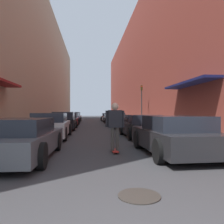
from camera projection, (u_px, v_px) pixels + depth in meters
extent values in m
plane|color=#38383A|center=(93.00, 125.00, 23.56)|extent=(122.88, 122.88, 0.00)
cube|color=gray|center=(59.00, 122.00, 28.66)|extent=(1.80, 55.86, 0.12)
cube|color=gray|center=(125.00, 122.00, 29.57)|extent=(1.80, 55.86, 0.12)
cube|color=tan|center=(36.00, 64.00, 28.37)|extent=(4.00, 55.86, 15.19)
cube|color=brown|center=(146.00, 70.00, 29.88)|extent=(4.00, 55.86, 14.44)
cube|color=#141947|center=(189.00, 84.00, 11.57)|extent=(1.00, 4.80, 0.12)
cube|color=#515459|center=(22.00, 143.00, 6.44)|extent=(1.89, 4.32, 0.58)
cube|color=#232833|center=(19.00, 126.00, 6.23)|extent=(1.62, 2.26, 0.44)
cylinder|color=black|center=(8.00, 142.00, 7.67)|extent=(0.18, 0.66, 0.66)
cylinder|color=black|center=(58.00, 141.00, 7.85)|extent=(0.18, 0.66, 0.66)
cylinder|color=black|center=(42.00, 156.00, 5.22)|extent=(0.18, 0.66, 0.66)
cube|color=silver|center=(51.00, 128.00, 11.64)|extent=(1.89, 4.37, 0.68)
cube|color=#232833|center=(50.00, 117.00, 11.42)|extent=(1.62, 2.29, 0.46)
cylinder|color=black|center=(40.00, 130.00, 12.88)|extent=(0.18, 0.68, 0.68)
cylinder|color=black|center=(70.00, 130.00, 13.06)|extent=(0.18, 0.68, 0.68)
cylinder|color=black|center=(27.00, 134.00, 10.21)|extent=(0.18, 0.68, 0.68)
cylinder|color=black|center=(65.00, 134.00, 10.39)|extent=(0.18, 0.68, 0.68)
cube|color=black|center=(64.00, 123.00, 17.53)|extent=(1.83, 4.79, 0.69)
cube|color=#232833|center=(64.00, 115.00, 17.29)|extent=(1.58, 2.50, 0.53)
cylinder|color=black|center=(56.00, 125.00, 18.91)|extent=(0.18, 0.62, 0.62)
cylinder|color=black|center=(76.00, 124.00, 19.09)|extent=(0.18, 0.62, 0.62)
cylinder|color=black|center=(50.00, 127.00, 15.97)|extent=(0.18, 0.62, 0.62)
cylinder|color=black|center=(74.00, 127.00, 16.15)|extent=(0.18, 0.62, 0.62)
cube|color=maroon|center=(70.00, 121.00, 22.88)|extent=(1.85, 4.69, 0.62)
cube|color=#232833|center=(70.00, 115.00, 22.65)|extent=(1.59, 2.46, 0.51)
cylinder|color=black|center=(63.00, 122.00, 24.23)|extent=(0.18, 0.66, 0.66)
cylinder|color=black|center=(79.00, 122.00, 24.41)|extent=(0.18, 0.66, 0.66)
cylinder|color=black|center=(60.00, 123.00, 21.36)|extent=(0.18, 0.66, 0.66)
cylinder|color=black|center=(77.00, 123.00, 21.54)|extent=(0.18, 0.66, 0.66)
cube|color=navy|center=(73.00, 119.00, 28.06)|extent=(1.76, 4.06, 0.68)
cube|color=#232833|center=(72.00, 114.00, 27.86)|extent=(1.54, 2.12, 0.44)
cylinder|color=black|center=(67.00, 120.00, 29.22)|extent=(0.18, 0.72, 0.72)
cylinder|color=black|center=(80.00, 120.00, 29.40)|extent=(0.18, 0.72, 0.72)
cylinder|color=black|center=(65.00, 121.00, 26.73)|extent=(0.18, 0.72, 0.72)
cylinder|color=black|center=(79.00, 120.00, 26.90)|extent=(0.18, 0.72, 0.72)
cube|color=silver|center=(75.00, 118.00, 33.29)|extent=(1.80, 4.74, 0.68)
cube|color=#232833|center=(75.00, 114.00, 33.05)|extent=(1.55, 2.48, 0.53)
cylinder|color=black|center=(70.00, 119.00, 34.65)|extent=(0.18, 0.69, 0.69)
cylinder|color=black|center=(81.00, 119.00, 34.83)|extent=(0.18, 0.69, 0.69)
cylinder|color=black|center=(69.00, 119.00, 31.75)|extent=(0.18, 0.69, 0.69)
cylinder|color=black|center=(80.00, 119.00, 31.92)|extent=(0.18, 0.69, 0.69)
cube|color=#232326|center=(174.00, 139.00, 7.15)|extent=(1.98, 4.11, 0.61)
cube|color=#232833|center=(176.00, 123.00, 6.94)|extent=(1.71, 2.16, 0.46)
cylinder|color=black|center=(138.00, 139.00, 8.30)|extent=(0.18, 0.68, 0.68)
cylinder|color=black|center=(184.00, 139.00, 8.50)|extent=(0.18, 0.68, 0.68)
cylinder|color=black|center=(159.00, 151.00, 5.80)|extent=(0.18, 0.68, 0.68)
cylinder|color=black|center=(224.00, 150.00, 5.99)|extent=(0.18, 0.68, 0.68)
cube|color=black|center=(141.00, 128.00, 12.09)|extent=(1.85, 4.54, 0.59)
cube|color=#232833|center=(142.00, 119.00, 11.86)|extent=(1.60, 2.37, 0.46)
cylinder|color=black|center=(122.00, 129.00, 13.39)|extent=(0.18, 0.66, 0.66)
cylinder|color=black|center=(149.00, 129.00, 13.57)|extent=(0.18, 0.66, 0.66)
cylinder|color=black|center=(130.00, 134.00, 10.61)|extent=(0.18, 0.66, 0.66)
cylinder|color=black|center=(165.00, 133.00, 10.79)|extent=(0.18, 0.66, 0.66)
cube|color=silver|center=(126.00, 124.00, 17.56)|extent=(1.88, 4.26, 0.57)
cube|color=#232833|center=(127.00, 118.00, 17.35)|extent=(1.62, 2.23, 0.42)
cylinder|color=black|center=(113.00, 125.00, 18.77)|extent=(0.18, 0.62, 0.62)
cylinder|color=black|center=(134.00, 124.00, 18.95)|extent=(0.18, 0.62, 0.62)
cylinder|color=black|center=(117.00, 127.00, 16.17)|extent=(0.18, 0.62, 0.62)
cylinder|color=black|center=(141.00, 126.00, 16.35)|extent=(0.18, 0.62, 0.62)
cube|color=gray|center=(116.00, 120.00, 22.74)|extent=(1.77, 4.27, 0.69)
cube|color=#232833|center=(116.00, 115.00, 22.53)|extent=(1.54, 2.22, 0.44)
cylinder|color=black|center=(107.00, 122.00, 23.97)|extent=(0.18, 0.69, 0.69)
cylinder|color=black|center=(122.00, 122.00, 24.14)|extent=(0.18, 0.69, 0.69)
cylinder|color=black|center=(109.00, 123.00, 21.34)|extent=(0.18, 0.69, 0.69)
cylinder|color=black|center=(126.00, 123.00, 21.52)|extent=(0.18, 0.69, 0.69)
cube|color=#515459|center=(111.00, 119.00, 28.62)|extent=(2.00, 4.71, 0.59)
cube|color=#232833|center=(112.00, 115.00, 28.39)|extent=(1.74, 2.46, 0.40)
cylinder|color=black|center=(104.00, 120.00, 29.97)|extent=(0.18, 0.60, 0.60)
cylinder|color=black|center=(117.00, 120.00, 30.17)|extent=(0.18, 0.60, 0.60)
cylinder|color=black|center=(105.00, 121.00, 27.08)|extent=(0.18, 0.60, 0.60)
cylinder|color=black|center=(120.00, 121.00, 27.28)|extent=(0.18, 0.60, 0.60)
cube|color=#B7B7BC|center=(108.00, 118.00, 34.22)|extent=(1.99, 3.94, 0.64)
cube|color=#232833|center=(108.00, 114.00, 34.03)|extent=(1.73, 2.06, 0.41)
cylinder|color=black|center=(101.00, 119.00, 35.33)|extent=(0.18, 0.66, 0.66)
cylinder|color=black|center=(113.00, 119.00, 35.52)|extent=(0.18, 0.66, 0.66)
cylinder|color=black|center=(102.00, 119.00, 32.92)|extent=(0.18, 0.66, 0.66)
cylinder|color=black|center=(114.00, 119.00, 33.11)|extent=(0.18, 0.66, 0.66)
cube|color=#B2231E|center=(115.00, 151.00, 7.45)|extent=(0.20, 0.78, 0.02)
cylinder|color=beige|center=(112.00, 150.00, 7.69)|extent=(0.03, 0.06, 0.06)
cylinder|color=beige|center=(116.00, 150.00, 7.70)|extent=(0.03, 0.06, 0.06)
cylinder|color=beige|center=(114.00, 153.00, 7.19)|extent=(0.03, 0.06, 0.06)
cylinder|color=beige|center=(118.00, 153.00, 7.21)|extent=(0.03, 0.06, 0.06)
cylinder|color=#47423D|center=(113.00, 139.00, 7.44)|extent=(0.12, 0.12, 0.78)
cylinder|color=#47423D|center=(117.00, 139.00, 7.46)|extent=(0.12, 0.12, 0.78)
cube|color=#232328|center=(115.00, 119.00, 7.45)|extent=(0.46, 0.21, 0.60)
sphere|color=beige|center=(115.00, 106.00, 7.45)|extent=(0.25, 0.25, 0.25)
cylinder|color=#232328|center=(107.00, 119.00, 7.42)|extent=(0.09, 0.09, 0.56)
cylinder|color=#232328|center=(123.00, 119.00, 7.48)|extent=(0.09, 0.09, 0.56)
cylinder|color=#332D28|center=(139.00, 196.00, 3.56)|extent=(0.70, 0.70, 0.02)
cylinder|color=#2D2D2D|center=(142.00, 106.00, 20.27)|extent=(0.10, 0.10, 3.76)
cube|color=#332D0F|center=(142.00, 88.00, 20.27)|extent=(0.16, 0.16, 0.45)
sphere|color=red|center=(142.00, 86.00, 20.19)|extent=(0.11, 0.11, 0.11)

